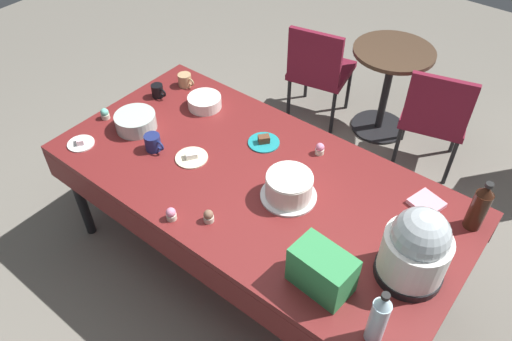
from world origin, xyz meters
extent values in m
plane|color=slate|center=(0.00, 0.00, 0.00)|extent=(9.00, 9.00, 0.00)
cube|color=maroon|center=(0.00, 0.00, 0.73)|extent=(2.20, 1.10, 0.04)
cylinder|color=black|center=(-1.02, -0.47, 0.35)|extent=(0.06, 0.06, 0.71)
cylinder|color=black|center=(-1.02, 0.47, 0.35)|extent=(0.06, 0.06, 0.71)
cylinder|color=black|center=(1.02, 0.47, 0.35)|extent=(0.06, 0.06, 0.71)
cube|color=maroon|center=(0.00, -0.55, 0.62)|extent=(2.20, 0.01, 0.18)
cube|color=maroon|center=(0.00, 0.55, 0.62)|extent=(2.20, 0.01, 0.18)
cylinder|color=silver|center=(0.21, -0.01, 0.76)|extent=(0.28, 0.28, 0.01)
cylinder|color=white|center=(0.21, -0.01, 0.82)|extent=(0.23, 0.23, 0.12)
cylinder|color=white|center=(0.21, -0.01, 0.89)|extent=(0.23, 0.23, 0.01)
cylinder|color=black|center=(0.89, -0.06, 0.77)|extent=(0.29, 0.29, 0.04)
cylinder|color=white|center=(0.89, -0.06, 0.89)|extent=(0.28, 0.28, 0.20)
sphere|color=#B2BCC1|center=(0.89, -0.06, 1.01)|extent=(0.24, 0.24, 0.24)
cylinder|color=#B2C6BC|center=(-0.80, -0.10, 0.80)|extent=(0.24, 0.24, 0.09)
cylinder|color=silver|center=(-0.63, 0.29, 0.79)|extent=(0.20, 0.20, 0.07)
cylinder|color=white|center=(-0.94, -0.40, 0.75)|extent=(0.15, 0.15, 0.01)
cube|color=beige|center=(-0.94, -0.40, 0.77)|extent=(0.06, 0.06, 0.03)
cylinder|color=teal|center=(-0.14, 0.25, 0.75)|extent=(0.18, 0.18, 0.01)
cube|color=brown|center=(-0.14, 0.25, 0.78)|extent=(0.07, 0.08, 0.04)
cylinder|color=beige|center=(-0.37, -0.10, 0.75)|extent=(0.18, 0.18, 0.01)
cube|color=white|center=(-0.37, -0.10, 0.77)|extent=(0.07, 0.08, 0.03)
cylinder|color=beige|center=(0.01, -0.37, 0.77)|extent=(0.05, 0.05, 0.03)
sphere|color=brown|center=(0.01, -0.37, 0.79)|extent=(0.05, 0.05, 0.05)
cylinder|color=beige|center=(-0.14, -0.47, 0.77)|extent=(0.05, 0.05, 0.03)
sphere|color=pink|center=(-0.14, -0.47, 0.79)|extent=(0.05, 0.05, 0.05)
cylinder|color=beige|center=(-1.02, -0.16, 0.77)|extent=(0.05, 0.05, 0.03)
sphere|color=#6BC6B2|center=(-1.02, -0.16, 0.79)|extent=(0.05, 0.05, 0.05)
cylinder|color=beige|center=(0.16, 0.37, 0.77)|extent=(0.05, 0.05, 0.03)
sphere|color=pink|center=(0.16, 0.37, 0.79)|extent=(0.05, 0.05, 0.05)
cylinder|color=#33190F|center=(1.00, 0.38, 0.86)|extent=(0.08, 0.08, 0.21)
cone|color=#33190F|center=(1.00, 0.38, 0.99)|extent=(0.07, 0.07, 0.05)
cylinder|color=black|center=(1.00, 0.38, 1.02)|extent=(0.04, 0.04, 0.02)
cylinder|color=silver|center=(0.91, -0.42, 0.86)|extent=(0.07, 0.07, 0.23)
cone|color=silver|center=(0.91, -0.42, 1.00)|extent=(0.06, 0.06, 0.05)
cylinder|color=black|center=(0.91, -0.42, 1.04)|extent=(0.03, 0.03, 0.02)
cylinder|color=navy|center=(-0.59, -0.17, 0.80)|extent=(0.09, 0.09, 0.09)
torus|color=navy|center=(-0.53, -0.17, 0.80)|extent=(0.06, 0.01, 0.06)
cylinder|color=black|center=(-0.94, 0.19, 0.79)|extent=(0.07, 0.07, 0.08)
torus|color=black|center=(-0.89, 0.19, 0.80)|extent=(0.05, 0.01, 0.05)
cylinder|color=tan|center=(-0.89, 0.39, 0.79)|extent=(0.08, 0.08, 0.08)
torus|color=tan|center=(-0.84, 0.39, 0.79)|extent=(0.05, 0.01, 0.05)
cube|color=#338C4C|center=(0.62, -0.34, 0.85)|extent=(0.27, 0.18, 0.20)
cube|color=pink|center=(0.78, 0.37, 0.76)|extent=(0.17, 0.17, 0.02)
cube|color=maroon|center=(-0.55, 1.54, 0.42)|extent=(0.52, 0.52, 0.05)
cube|color=maroon|center=(-0.51, 1.34, 0.65)|extent=(0.42, 0.12, 0.40)
cylinder|color=black|center=(-0.40, 1.77, 0.20)|extent=(0.04, 0.04, 0.40)
cylinder|color=black|center=(-0.77, 1.69, 0.20)|extent=(0.04, 0.04, 0.40)
cylinder|color=black|center=(-0.33, 1.39, 0.20)|extent=(0.04, 0.04, 0.40)
cylinder|color=black|center=(-0.70, 1.32, 0.20)|extent=(0.04, 0.04, 0.40)
cube|color=maroon|center=(0.40, 1.54, 0.42)|extent=(0.54, 0.54, 0.05)
cube|color=maroon|center=(0.45, 1.35, 0.65)|extent=(0.41, 0.15, 0.40)
cylinder|color=black|center=(0.53, 1.77, 0.20)|extent=(0.04, 0.04, 0.40)
cylinder|color=black|center=(0.17, 1.68, 0.20)|extent=(0.04, 0.04, 0.40)
cylinder|color=black|center=(0.63, 1.41, 0.20)|extent=(0.04, 0.04, 0.40)
cylinder|color=black|center=(0.27, 1.31, 0.20)|extent=(0.04, 0.04, 0.40)
cylinder|color=#473323|center=(-0.05, 1.69, 0.70)|extent=(0.60, 0.60, 0.03)
cylinder|color=black|center=(-0.05, 1.69, 0.35)|extent=(0.06, 0.06, 0.67)
cylinder|color=black|center=(-0.05, 1.69, 0.01)|extent=(0.44, 0.44, 0.02)
camera|label=1|loc=(1.14, -1.45, 2.55)|focal=34.63mm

